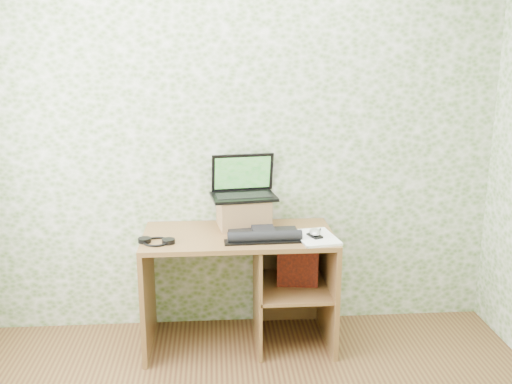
{
  "coord_description": "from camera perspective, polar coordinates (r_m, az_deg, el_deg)",
  "views": [
    {
      "loc": [
        -0.14,
        -1.97,
        1.9
      ],
      "look_at": [
        0.11,
        1.39,
        1.03
      ],
      "focal_mm": 40.0,
      "sensor_mm": 36.0,
      "label": 1
    }
  ],
  "objects": [
    {
      "name": "pen",
      "position": [
        3.58,
        6.26,
        -4.08
      ],
      "size": [
        0.06,
        0.15,
        0.01
      ],
      "primitive_type": "cylinder",
      "rotation": [
        1.57,
        0.0,
        -0.34
      ],
      "color": "black",
      "rests_on": "notepad"
    },
    {
      "name": "red_box",
      "position": [
        3.71,
        4.18,
        -7.02
      ],
      "size": [
        0.27,
        0.12,
        0.32
      ],
      "primitive_type": "cube",
      "rotation": [
        0.0,
        0.0,
        -0.14
      ],
      "color": "maroon",
      "rests_on": "desk"
    },
    {
      "name": "laptop",
      "position": [
        3.71,
        -1.29,
        0.52
      ],
      "size": [
        0.44,
        0.34,
        0.27
      ],
      "rotation": [
        0.0,
        0.0,
        0.13
      ],
      "color": "black",
      "rests_on": "riser"
    },
    {
      "name": "riser",
      "position": [
        3.71,
        -1.24,
        -2.06
      ],
      "size": [
        0.36,
        0.31,
        0.19
      ],
      "primitive_type": "cube",
      "rotation": [
        0.0,
        0.0,
        0.13
      ],
      "color": "#906040",
      "rests_on": "desk"
    },
    {
      "name": "mouse",
      "position": [
        3.52,
        5.9,
        -4.18
      ],
      "size": [
        0.11,
        0.13,
        0.04
      ],
      "primitive_type": "ellipsoid",
      "rotation": [
        0.0,
        0.0,
        0.41
      ],
      "color": "silver",
      "rests_on": "notepad"
    },
    {
      "name": "wall_back",
      "position": [
        3.77,
        -2.04,
        5.26
      ],
      "size": [
        3.5,
        0.0,
        3.5
      ],
      "primitive_type": "plane",
      "rotation": [
        1.57,
        0.0,
        0.0
      ],
      "color": "silver",
      "rests_on": "ground"
    },
    {
      "name": "notepad",
      "position": [
        3.53,
        6.04,
        -4.54
      ],
      "size": [
        0.27,
        0.35,
        0.02
      ],
      "primitive_type": "cube",
      "rotation": [
        0.0,
        0.0,
        0.16
      ],
      "color": "white",
      "rests_on": "desk"
    },
    {
      "name": "headphones",
      "position": [
        3.49,
        -9.92,
        -4.87
      ],
      "size": [
        0.22,
        0.19,
        0.03
      ],
      "rotation": [
        0.0,
        0.0,
        -0.2
      ],
      "color": "black",
      "rests_on": "desk"
    },
    {
      "name": "desk",
      "position": [
        3.73,
        -0.54,
        -7.95
      ],
      "size": [
        1.2,
        0.6,
        0.75
      ],
      "color": "brown",
      "rests_on": "floor"
    },
    {
      "name": "keyboard",
      "position": [
        3.51,
        0.8,
        -4.31
      ],
      "size": [
        0.49,
        0.26,
        0.07
      ],
      "rotation": [
        0.0,
        0.0,
        0.04
      ],
      "color": "black",
      "rests_on": "desk"
    }
  ]
}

